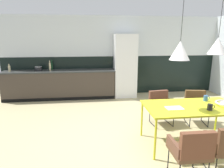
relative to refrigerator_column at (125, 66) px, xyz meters
The scene contains 19 objects.
ground_plane 3.22m from the refrigerator_column, 95.93° to the right, with size 9.66×9.66×0.00m, color tan.
back_wall_splashback_dark 0.60m from the refrigerator_column, 131.22° to the left, with size 7.43×0.12×1.32m, color black.
back_wall_panel_upper 1.07m from the refrigerator_column, 131.22° to the left, with size 7.43×0.12×1.32m, color silver.
kitchen_counter 2.20m from the refrigerator_column, behind, with size 3.53×0.63×0.92m.
refrigerator_column is the anchor object (origin of this frame).
dining_table 3.28m from the refrigerator_column, 78.54° to the right, with size 1.69×0.90×0.75m.
armchair_by_stool 2.35m from the refrigerator_column, 79.28° to the right, with size 0.54×0.52×0.75m.
armchair_head_of_table 2.69m from the refrigerator_column, 61.29° to the right, with size 0.55×0.54×0.75m.
armchair_corner_seat 4.17m from the refrigerator_column, 87.69° to the right, with size 0.50×0.48×0.80m.
fruit_bowl 3.48m from the refrigerator_column, 69.00° to the right, with size 0.32×0.32×0.07m.
open_book 3.30m from the refrigerator_column, 85.13° to the right, with size 0.29×0.19×0.02m.
mug_wide_latte 3.54m from the refrigerator_column, 76.20° to the right, with size 0.13×0.09×0.11m.
mug_dark_espresso 3.14m from the refrigerator_column, 70.27° to the right, with size 0.13×0.08×0.11m.
cooking_pot 2.78m from the refrigerator_column, behind, with size 0.22×0.22×0.16m.
bottle_oil_tall 2.40m from the refrigerator_column, behind, with size 0.06×0.06×0.32m.
bottle_wine_green 3.62m from the refrigerator_column, behind, with size 0.07×0.07×0.24m.
bottle_vinegar_dark 2.41m from the refrigerator_column, behind, with size 0.06×0.06×0.33m.
pendant_lamp_over_table_near 3.34m from the refrigerator_column, 84.53° to the right, with size 0.33×0.33×1.01m.
pendant_lamp_over_table_far 3.45m from the refrigerator_column, 72.94° to the right, with size 0.31×0.31×0.92m.
Camera 1 is at (-0.86, -3.31, 1.96)m, focal length 31.37 mm.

